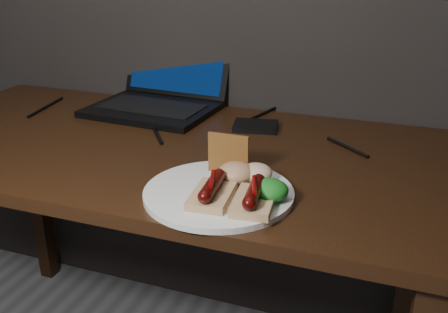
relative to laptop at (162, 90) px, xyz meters
name	(u,v)px	position (x,y,z in m)	size (l,w,h in m)	color
desk	(153,175)	(0.11, -0.28, -0.14)	(1.40, 0.70, 0.75)	#321C0C
laptop	(162,90)	(0.00, 0.00, 0.00)	(0.37, 0.37, 0.25)	black
hard_drive	(256,126)	(0.32, -0.10, -0.04)	(0.11, 0.08, 0.02)	black
desk_cables	(186,122)	(0.13, -0.12, -0.05)	(0.96, 0.39, 0.01)	black
plate	(219,193)	(0.36, -0.49, -0.05)	(0.29, 0.29, 0.01)	white
bread_sausage_center	(212,191)	(0.37, -0.53, -0.02)	(0.08, 0.12, 0.04)	#D6AE7D
bread_sausage_right	(254,197)	(0.45, -0.53, -0.02)	(0.08, 0.12, 0.04)	#D6AE7D
crispbread	(228,154)	(0.36, -0.41, 0.00)	(0.09, 0.01, 0.09)	#9D682B
salad_greens	(270,190)	(0.47, -0.50, -0.02)	(0.07, 0.07, 0.04)	#115612
salsa_mound	(236,172)	(0.38, -0.45, -0.02)	(0.07, 0.07, 0.04)	maroon
coleslaw_mound	(256,173)	(0.42, -0.43, -0.02)	(0.06, 0.06, 0.04)	white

